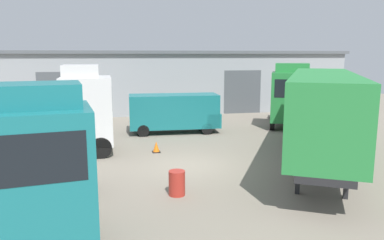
{
  "coord_description": "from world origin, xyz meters",
  "views": [
    {
      "loc": [
        -2.99,
        -15.84,
        4.89
      ],
      "look_at": [
        0.71,
        2.57,
        1.6
      ],
      "focal_mm": 35.0,
      "sensor_mm": 36.0,
      "label": 1
    }
  ],
  "objects": [
    {
      "name": "delivery_van_teal",
      "position": [
        0.64,
        7.21,
        1.33
      ],
      "size": [
        5.69,
        2.2,
        2.42
      ],
      "rotation": [
        0.0,
        0.0,
        -0.04
      ],
      "color": "#197075",
      "rests_on": "ground_plane"
    },
    {
      "name": "tractor_unit_teal",
      "position": [
        -4.95,
        -6.04,
        1.99
      ],
      "size": [
        3.34,
        6.29,
        4.21
      ],
      "rotation": [
        0.0,
        0.0,
        -1.43
      ],
      "color": "#197075",
      "rests_on": "ground_plane"
    },
    {
      "name": "tractor_unit_green",
      "position": [
        8.41,
        7.26,
        2.05
      ],
      "size": [
        4.94,
        6.81,
        4.33
      ],
      "rotation": [
        0.0,
        0.0,
        -2.01
      ],
      "color": "#28843D",
      "rests_on": "ground_plane"
    },
    {
      "name": "traffic_cone",
      "position": [
        -1.14,
        2.57,
        0.25
      ],
      "size": [
        0.4,
        0.4,
        0.55
      ],
      "color": "black",
      "rests_on": "ground_plane"
    },
    {
      "name": "ground_plane",
      "position": [
        0.0,
        0.0,
        0.0
      ],
      "size": [
        60.0,
        60.0,
        0.0
      ],
      "primitive_type": "plane",
      "color": "gray"
    },
    {
      "name": "tractor_unit_white",
      "position": [
        -4.93,
        3.08,
        2.08
      ],
      "size": [
        6.36,
        2.72,
        4.4
      ],
      "rotation": [
        0.0,
        0.0,
        0.04
      ],
      "color": "silver",
      "rests_on": "ground_plane"
    },
    {
      "name": "container_trailer_green",
      "position": [
        5.65,
        -1.32,
        2.62
      ],
      "size": [
        7.78,
        11.38,
        4.11
      ],
      "rotation": [
        0.0,
        0.0,
        -2.07
      ],
      "color": "#28843D",
      "rests_on": "ground_plane"
    },
    {
      "name": "warehouse_building",
      "position": [
        0.0,
        17.78,
        2.61
      ],
      "size": [
        33.8,
        8.07,
        5.2
      ],
      "color": "#93999E",
      "rests_on": "ground_plane"
    },
    {
      "name": "oil_drum",
      "position": [
        -1.04,
        -3.43,
        0.44
      ],
      "size": [
        0.58,
        0.58,
        0.88
      ],
      "color": "#B22D23",
      "rests_on": "ground_plane"
    }
  ]
}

